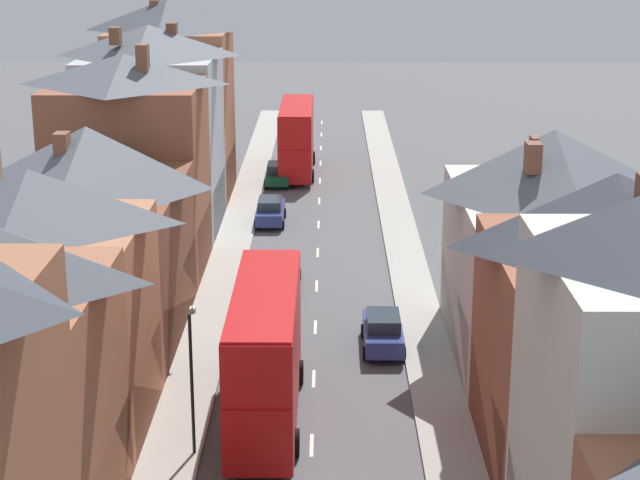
% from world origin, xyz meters
% --- Properties ---
extents(pavement_left, '(2.20, 104.00, 0.14)m').
position_xyz_m(pavement_left, '(-5.10, 38.00, 0.07)').
color(pavement_left, '#A8A399').
rests_on(pavement_left, ground).
extents(pavement_right, '(2.20, 104.00, 0.14)m').
position_xyz_m(pavement_right, '(5.10, 38.00, 0.07)').
color(pavement_right, '#A8A399').
rests_on(pavement_right, ground).
extents(centre_line_dashes, '(0.14, 97.80, 0.01)m').
position_xyz_m(centre_line_dashes, '(0.00, 36.00, 0.01)').
color(centre_line_dashes, silver).
rests_on(centre_line_dashes, ground).
extents(terrace_row_left, '(8.00, 70.78, 14.07)m').
position_xyz_m(terrace_row_left, '(-10.19, 24.67, 5.91)').
color(terrace_row_left, brown).
rests_on(terrace_row_left, ground).
extents(double_decker_bus_lead, '(2.74, 10.80, 5.30)m').
position_xyz_m(double_decker_bus_lead, '(-1.81, 20.27, 2.82)').
color(double_decker_bus_lead, red).
rests_on(double_decker_bus_lead, ground).
extents(double_decker_bus_mid_street, '(2.74, 10.80, 5.30)m').
position_xyz_m(double_decker_bus_mid_street, '(-1.81, 62.53, 2.82)').
color(double_decker_bus_mid_street, red).
rests_on(double_decker_bus_mid_street, ground).
extents(car_parked_left_a, '(1.90, 4.45, 1.60)m').
position_xyz_m(car_parked_left_a, '(-3.10, 58.89, 0.81)').
color(car_parked_left_a, '#144728').
rests_on(car_parked_left_a, ground).
extents(car_parked_right_a, '(1.90, 4.32, 1.64)m').
position_xyz_m(car_parked_right_a, '(-1.80, 35.59, 0.83)').
color(car_parked_right_a, maroon).
rests_on(car_parked_right_a, ground).
extents(car_mid_black, '(1.90, 4.34, 1.71)m').
position_xyz_m(car_mid_black, '(3.10, 27.38, 0.86)').
color(car_mid_black, navy).
rests_on(car_mid_black, ground).
extents(car_far_grey, '(1.90, 4.56, 1.67)m').
position_xyz_m(car_far_grey, '(-3.10, 48.31, 0.84)').
color(car_far_grey, navy).
rests_on(car_far_grey, ground).
extents(street_lamp, '(0.20, 1.12, 5.50)m').
position_xyz_m(street_lamp, '(-4.25, 17.28, 3.24)').
color(street_lamp, black).
rests_on(street_lamp, ground).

